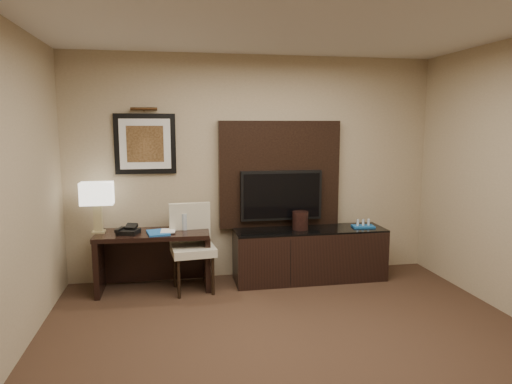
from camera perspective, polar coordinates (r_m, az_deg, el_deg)
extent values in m
cube|color=#352217|center=(3.67, 7.38, -22.36)|extent=(4.50, 5.00, 0.01)
cube|color=tan|center=(5.61, -0.17, 3.08)|extent=(4.50, 0.01, 2.70)
cube|color=black|center=(5.38, -12.64, -8.39)|extent=(1.28, 0.59, 0.67)
cube|color=black|center=(5.62, 6.71, -7.75)|extent=(1.82, 0.51, 0.63)
cube|color=black|center=(5.62, 2.95, 2.26)|extent=(1.50, 0.12, 1.30)
cube|color=black|center=(5.56, 3.17, -0.41)|extent=(1.00, 0.08, 0.60)
cube|color=black|center=(5.49, -13.67, 5.86)|extent=(0.70, 0.04, 0.70)
cylinder|color=#412915|center=(5.45, -13.84, 10.05)|extent=(0.04, 0.04, 0.30)
cube|color=#1957A6|center=(5.20, -12.14, -4.99)|extent=(0.28, 0.34, 0.02)
imported|color=tan|center=(5.22, -11.88, -3.80)|extent=(0.16, 0.03, 0.22)
cylinder|color=silver|center=(5.31, -8.95, -3.70)|extent=(0.08, 0.08, 0.19)
cylinder|color=black|center=(5.49, 5.55, -3.56)|extent=(0.22, 0.22, 0.22)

